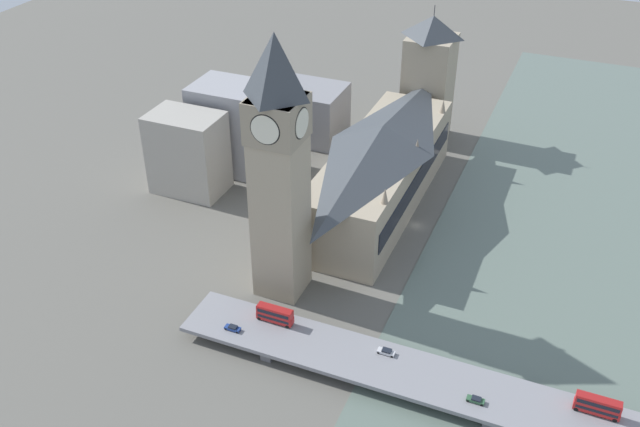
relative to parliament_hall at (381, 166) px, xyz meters
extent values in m
plane|color=#605E56|center=(-15.92, 8.00, -15.28)|extent=(600.00, 600.00, 0.00)
cube|color=slate|center=(-55.64, 8.00, -15.13)|extent=(67.44, 360.00, 0.30)
cube|color=tan|center=(0.05, 0.00, -3.74)|extent=(25.94, 88.67, 23.09)
cube|color=black|center=(-13.07, 0.00, -2.58)|extent=(0.40, 81.57, 6.93)
pyramid|color=#3D4247|center=(0.05, 0.00, 11.66)|extent=(25.42, 86.89, 7.70)
cone|color=gray|center=(-11.92, -33.69, 10.31)|extent=(2.20, 2.20, 5.00)
cone|color=gray|center=(-11.92, 0.00, 10.31)|extent=(2.20, 2.20, 5.00)
cone|color=gray|center=(-11.92, 33.69, 10.31)|extent=(2.20, 2.20, 5.00)
cube|color=tan|center=(11.72, 54.88, 15.28)|extent=(13.10, 13.10, 61.13)
cube|color=gray|center=(11.72, 54.88, 39.95)|extent=(13.89, 13.89, 11.79)
cylinder|color=black|center=(4.99, 54.88, 39.95)|extent=(0.50, 8.37, 8.37)
cylinder|color=silver|center=(4.86, 54.88, 39.95)|extent=(0.62, 7.75, 7.75)
cylinder|color=black|center=(18.44, 54.88, 39.95)|extent=(0.50, 8.37, 8.37)
cylinder|color=silver|center=(18.58, 54.88, 39.95)|extent=(0.62, 7.75, 7.75)
cylinder|color=black|center=(11.72, 48.16, 39.95)|extent=(8.37, 0.50, 8.37)
cylinder|color=silver|center=(11.72, 48.02, 39.95)|extent=(7.75, 0.62, 7.75)
cylinder|color=black|center=(11.72, 61.61, 39.95)|extent=(8.37, 0.50, 8.37)
cylinder|color=silver|center=(11.72, 61.74, 39.95)|extent=(7.75, 0.62, 7.75)
pyramid|color=#383D42|center=(11.72, 54.88, 54.35)|extent=(13.36, 13.36, 16.99)
cube|color=tan|center=(0.05, -57.30, 5.99)|extent=(17.93, 17.93, 42.55)
pyramid|color=#3D4247|center=(0.05, -57.30, 31.30)|extent=(17.93, 17.93, 8.07)
cylinder|color=#333338|center=(0.05, -57.30, 37.34)|extent=(0.30, 0.30, 4.00)
cube|color=slate|center=(-55.64, 77.74, -13.77)|extent=(3.00, 14.13, 3.02)
cube|color=slate|center=(2.77, 77.74, -13.77)|extent=(3.00, 14.13, 3.02)
cube|color=gray|center=(-55.64, 77.74, -11.67)|extent=(166.88, 16.62, 1.20)
cube|color=red|center=(5.01, 73.86, -9.67)|extent=(10.30, 2.56, 1.94)
cube|color=black|center=(5.01, 73.86, -9.29)|extent=(9.27, 2.62, 0.85)
cube|color=red|center=(5.01, 73.86, -7.57)|extent=(10.10, 2.56, 2.28)
cube|color=black|center=(5.01, 73.86, -7.45)|extent=(9.27, 2.62, 1.09)
cube|color=maroon|center=(5.01, 73.86, -6.35)|extent=(9.99, 2.44, 0.16)
cylinder|color=black|center=(9.31, 72.69, -10.54)|extent=(1.05, 0.28, 1.05)
cylinder|color=black|center=(9.31, 75.03, -10.54)|extent=(1.05, 0.28, 1.05)
cylinder|color=black|center=(0.80, 72.69, -10.54)|extent=(1.05, 0.28, 1.05)
cylinder|color=black|center=(0.80, 75.03, -10.54)|extent=(1.05, 0.28, 1.05)
cube|color=red|center=(-78.13, 73.71, -9.65)|extent=(10.51, 2.44, 1.95)
cube|color=black|center=(-78.13, 73.71, -9.26)|extent=(9.46, 2.50, 0.86)
cube|color=red|center=(-78.13, 73.71, -7.53)|extent=(10.30, 2.44, 2.29)
cube|color=black|center=(-78.13, 73.71, -7.41)|extent=(9.46, 2.50, 1.10)
cube|color=maroon|center=(-78.13, 73.71, -6.30)|extent=(10.20, 2.31, 0.16)
cylinder|color=black|center=(-73.76, 72.60, -10.51)|extent=(1.11, 0.28, 1.11)
cylinder|color=black|center=(-73.76, 74.82, -10.51)|extent=(1.11, 0.28, 1.11)
cylinder|color=black|center=(-82.40, 72.60, -10.51)|extent=(1.11, 0.28, 1.11)
cylinder|color=black|center=(-82.40, 74.82, -10.51)|extent=(1.11, 0.28, 1.11)
cube|color=navy|center=(14.09, 81.27, -10.50)|extent=(4.34, 1.76, 0.67)
cube|color=black|center=(13.96, 81.27, -9.95)|extent=(2.26, 1.58, 0.42)
cylinder|color=black|center=(15.81, 80.48, -10.75)|extent=(0.64, 0.22, 0.64)
cylinder|color=black|center=(15.81, 82.06, -10.75)|extent=(0.64, 0.22, 0.64)
cylinder|color=black|center=(12.36, 80.48, -10.75)|extent=(0.64, 0.22, 0.64)
cylinder|color=black|center=(12.36, 82.06, -10.75)|extent=(0.64, 0.22, 0.64)
cube|color=silver|center=(-26.65, 73.93, -10.51)|extent=(4.58, 1.87, 0.63)
cube|color=black|center=(-26.78, 73.93, -9.95)|extent=(2.38, 1.68, 0.50)
cylinder|color=black|center=(-24.82, 73.08, -10.73)|extent=(0.67, 0.22, 0.67)
cylinder|color=black|center=(-24.82, 74.77, -10.73)|extent=(0.67, 0.22, 0.67)
cylinder|color=black|center=(-28.47, 73.08, -10.73)|extent=(0.67, 0.22, 0.67)
cylinder|color=black|center=(-28.47, 74.77, -10.73)|extent=(0.67, 0.22, 0.67)
cube|color=#2D5638|center=(-51.39, 81.11, -10.50)|extent=(4.28, 1.75, 0.64)
cube|color=black|center=(-51.52, 81.11, -9.97)|extent=(2.23, 1.57, 0.43)
cylinder|color=black|center=(-49.71, 80.33, -10.73)|extent=(0.66, 0.22, 0.66)
cylinder|color=black|center=(-49.71, 81.90, -10.73)|extent=(0.66, 0.22, 0.66)
cylinder|color=black|center=(-53.07, 80.33, -10.73)|extent=(0.66, 0.22, 0.66)
cylinder|color=black|center=(-53.07, 81.90, -10.73)|extent=(0.66, 0.22, 0.66)
cube|color=#A39E93|center=(66.72, 16.21, -0.56)|extent=(25.37, 17.31, 29.45)
cube|color=gray|center=(45.42, -39.32, -4.56)|extent=(30.56, 23.45, 21.45)
cube|color=#939399|center=(57.51, -5.41, 1.20)|extent=(33.21, 20.72, 32.97)
camera|label=1|loc=(-62.55, 203.95, 119.30)|focal=40.00mm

